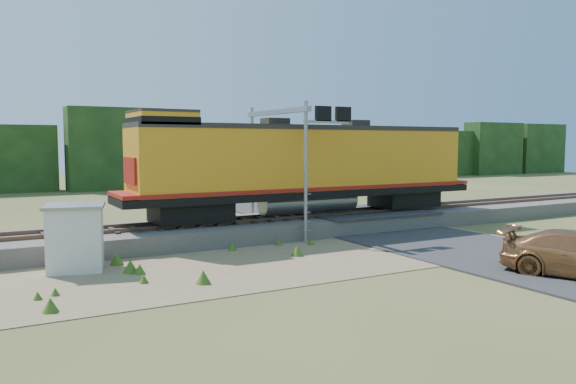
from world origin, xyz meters
TOP-DOWN VIEW (x-y plane):
  - ground at (0.00, 0.00)m, footprint 140.00×140.00m
  - ballast at (0.00, 6.00)m, footprint 70.00×5.00m
  - rails at (0.00, 6.00)m, footprint 70.00×1.54m
  - dirt_shoulder at (-2.00, 0.50)m, footprint 26.00×8.00m
  - road at (7.00, 0.74)m, footprint 7.00×66.00m
  - tree_line_north at (0.00, 38.00)m, footprint 130.00×3.00m
  - weed_clumps at (-3.50, 0.10)m, footprint 15.00×6.20m
  - locomotive at (3.27, 6.00)m, footprint 19.49×2.97m
  - shed at (-8.33, 2.47)m, footprint 2.42×2.42m
  - signal_gantry at (2.01, 5.36)m, footprint 2.55×6.20m

SIDE VIEW (x-z plane):
  - ground at x=0.00m, z-range 0.00..0.00m
  - weed_clumps at x=-3.50m, z-range -0.28..0.28m
  - dirt_shoulder at x=-2.00m, z-range 0.00..0.03m
  - road at x=7.00m, z-range -0.34..0.52m
  - ballast at x=0.00m, z-range 0.00..0.80m
  - rails at x=0.00m, z-range 0.80..0.96m
  - shed at x=-8.33m, z-range 0.01..2.40m
  - tree_line_north at x=0.00m, z-range -0.18..6.32m
  - locomotive at x=3.27m, z-range 0.93..5.96m
  - signal_gantry at x=2.01m, z-range 1.65..8.10m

